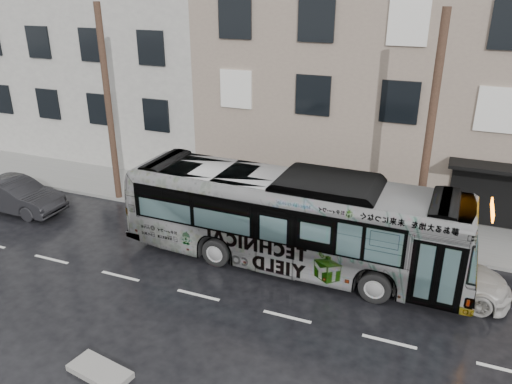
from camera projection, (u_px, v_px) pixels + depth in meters
ground at (229, 260)px, 19.16m from camera, size 120.00×120.00×0.00m
sidewalk at (273, 209)px, 23.32m from camera, size 90.00×3.60×0.15m
building_taupe at (415, 73)px, 26.18m from camera, size 20.00×12.00×11.00m
building_grey at (77, 13)px, 34.46m from camera, size 26.00×15.00×16.00m
utility_pole_front at (429, 139)px, 17.94m from camera, size 0.30×0.30×9.00m
utility_pole_rear at (109, 106)px, 22.79m from camera, size 0.30×0.30×9.00m
sign_post at (448, 227)px, 18.83m from camera, size 0.06×0.06×2.40m
bus at (292, 219)px, 18.37m from camera, size 12.99×3.30×3.60m
white_sedan at (430, 272)px, 17.00m from camera, size 5.23×2.19×1.51m
dark_sedan at (16, 195)px, 23.10m from camera, size 4.71×1.65×1.55m
slush_pile at (100, 371)px, 13.54m from camera, size 1.91×1.08×0.18m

